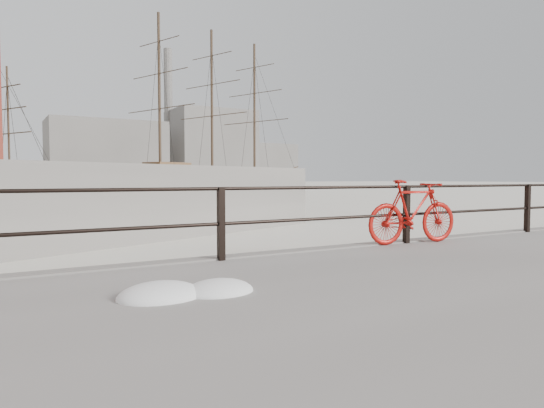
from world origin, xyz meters
name	(u,v)px	position (x,y,z in m)	size (l,w,h in m)	color
ground	(519,248)	(0.00, 0.00, 0.00)	(400.00, 400.00, 0.00)	white
guardrail	(527,208)	(0.00, -0.15, 0.85)	(28.00, 0.10, 1.00)	black
bicycle	(413,212)	(-3.45, -0.25, 0.90)	(1.82, 0.27, 1.10)	#A8100B
barque_black	(212,186)	(30.60, 87.50, 0.00)	(59.18, 19.37, 33.54)	black
industrial_west	(107,153)	(20.00, 140.00, 9.00)	(32.00, 18.00, 18.00)	gray
industrial_mid	(211,147)	(55.00, 145.00, 12.00)	(26.00, 20.00, 24.00)	gray
industrial_east	(264,164)	(78.00, 150.00, 7.00)	(20.00, 16.00, 14.00)	gray
smokestack	(168,116)	(42.00, 150.00, 22.00)	(2.80, 2.80, 44.00)	gray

